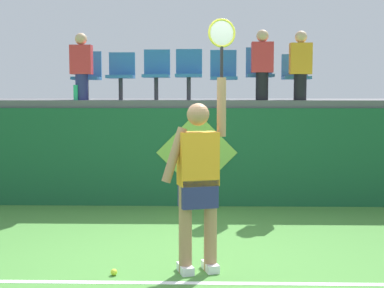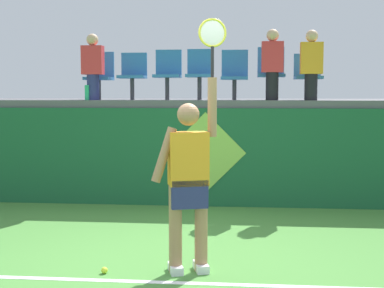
% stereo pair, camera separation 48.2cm
% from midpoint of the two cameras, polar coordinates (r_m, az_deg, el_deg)
% --- Properties ---
extents(ground_plane, '(40.00, 40.00, 0.00)m').
position_cam_midpoint_polar(ground_plane, '(5.96, -3.52, -12.13)').
color(ground_plane, '#478438').
extents(court_back_wall, '(12.21, 0.20, 1.55)m').
position_cam_midpoint_polar(court_back_wall, '(8.79, -1.85, -1.33)').
color(court_back_wall, '#195633').
rests_on(court_back_wall, ground_plane).
extents(spectator_platform, '(12.21, 2.95, 0.12)m').
position_cam_midpoint_polar(spectator_platform, '(10.16, -1.41, 4.27)').
color(spectator_platform, '#56565B').
rests_on(spectator_platform, court_back_wall).
extents(court_baseline_stripe, '(10.99, 0.08, 0.01)m').
position_cam_midpoint_polar(court_baseline_stripe, '(5.38, -4.10, -14.05)').
color(court_baseline_stripe, white).
rests_on(court_baseline_stripe, ground_plane).
extents(tennis_player, '(0.73, 0.36, 2.50)m').
position_cam_midpoint_polar(tennis_player, '(5.47, -1.85, -3.46)').
color(tennis_player, white).
rests_on(tennis_player, ground_plane).
extents(tennis_ball, '(0.07, 0.07, 0.07)m').
position_cam_midpoint_polar(tennis_ball, '(5.66, -10.51, -12.83)').
color(tennis_ball, '#D1E533').
rests_on(tennis_ball, ground_plane).
extents(water_bottle, '(0.07, 0.07, 0.24)m').
position_cam_midpoint_polar(water_bottle, '(9.10, -13.34, 5.15)').
color(water_bottle, '#26B272').
rests_on(water_bottle, spectator_platform).
extents(stadium_chair_0, '(0.44, 0.42, 0.82)m').
position_cam_midpoint_polar(stadium_chair_0, '(9.59, -12.13, 7.08)').
color(stadium_chair_0, '#38383D').
rests_on(stadium_chair_0, spectator_platform).
extents(stadium_chair_1, '(0.44, 0.42, 0.80)m').
position_cam_midpoint_polar(stadium_chair_1, '(9.47, -8.74, 7.21)').
color(stadium_chair_1, '#38383D').
rests_on(stadium_chair_1, spectator_platform).
extents(stadium_chair_2, '(0.44, 0.42, 0.85)m').
position_cam_midpoint_polar(stadium_chair_2, '(9.39, -5.14, 7.40)').
color(stadium_chair_2, '#38383D').
rests_on(stadium_chair_2, spectator_platform).
extents(stadium_chair_3, '(0.44, 0.42, 0.85)m').
position_cam_midpoint_polar(stadium_chair_3, '(9.34, -1.82, 7.46)').
color(stadium_chair_3, '#38383D').
rests_on(stadium_chair_3, spectator_platform).
extents(stadium_chair_4, '(0.44, 0.42, 0.84)m').
position_cam_midpoint_polar(stadium_chair_4, '(9.33, 1.76, 7.29)').
color(stadium_chair_4, '#38383D').
rests_on(stadium_chair_4, spectator_platform).
extents(stadium_chair_5, '(0.44, 0.42, 0.88)m').
position_cam_midpoint_polar(stadium_chair_5, '(9.35, 5.47, 7.50)').
color(stadium_chair_5, '#38383D').
rests_on(stadium_chair_5, spectator_platform).
extents(stadium_chair_6, '(0.44, 0.42, 0.76)m').
position_cam_midpoint_polar(stadium_chair_6, '(9.40, 9.14, 7.08)').
color(stadium_chair_6, '#38383D').
rests_on(stadium_chair_6, spectator_platform).
extents(spectator_0, '(0.34, 0.20, 1.09)m').
position_cam_midpoint_polar(spectator_0, '(8.95, 9.55, 8.07)').
color(spectator_0, black).
rests_on(spectator_0, spectator_platform).
extents(spectator_1, '(0.34, 0.20, 1.07)m').
position_cam_midpoint_polar(spectator_1, '(9.17, -12.78, 7.87)').
color(spectator_1, navy).
rests_on(spectator_1, spectator_platform).
extents(spectator_2, '(0.34, 0.20, 1.11)m').
position_cam_midpoint_polar(spectator_2, '(8.93, 5.67, 8.22)').
color(spectator_2, black).
rests_on(spectator_2, spectator_platform).
extents(wall_signage_mount, '(1.27, 0.01, 1.49)m').
position_cam_midpoint_polar(wall_signage_mount, '(8.81, -1.09, -6.40)').
color(wall_signage_mount, '#195633').
rests_on(wall_signage_mount, ground_plane).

